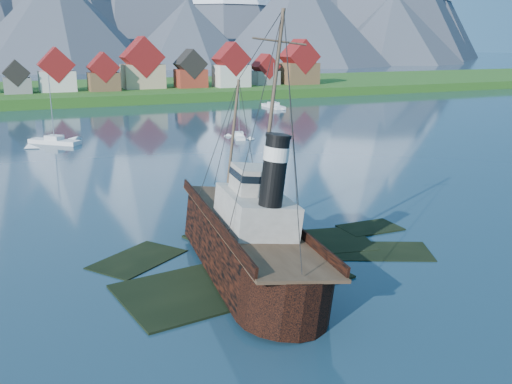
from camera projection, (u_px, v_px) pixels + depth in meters
name	position (u px, v px, depth m)	size (l,w,h in m)	color
ground	(257.00, 268.00, 48.80)	(1400.00, 1400.00, 0.00)	#173142
shoal	(266.00, 260.00, 51.48)	(31.71, 21.24, 1.14)	black
shore_bank	(61.00, 96.00, 199.12)	(600.00, 80.00, 3.20)	#264714
seawall	(74.00, 107.00, 165.52)	(600.00, 2.50, 2.00)	#3F3D38
tugboat_wreck	(237.00, 234.00, 48.66)	(6.57, 28.29, 22.42)	black
sailboat_c	(55.00, 142.00, 107.19)	(9.24, 8.93, 13.25)	silver
sailboat_d	(239.00, 137.00, 113.88)	(3.87, 7.47, 9.90)	silver
sailboat_e	(273.00, 107.00, 164.69)	(3.38, 11.60, 13.32)	silver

